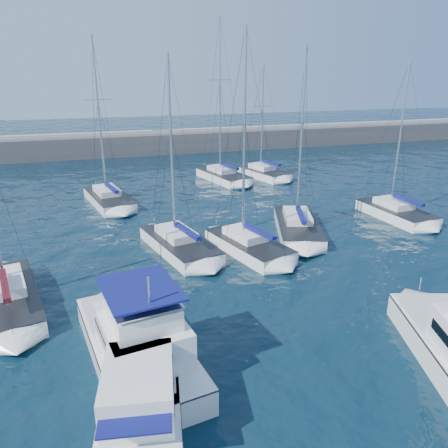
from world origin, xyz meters
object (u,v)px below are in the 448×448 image
object	(u,v)px
sailboat_mid_b	(179,244)
sailboat_mid_e	(396,212)
sailboat_back_c	(264,173)
sailboat_mid_a	(7,298)
sailboat_mid_c	(248,245)
sailboat_back_a	(109,199)
sailboat_back_b	(223,176)
motor_yacht_port_outer	(141,401)
motor_yacht_port_inner	(139,344)
sailboat_mid_d	(298,226)

from	to	relation	value
sailboat_mid_b	sailboat_mid_e	distance (m)	19.75
sailboat_mid_e	sailboat_mid_b	bearing A→B (deg)	-179.87
sailboat_mid_b	sailboat_back_c	distance (m)	24.32
sailboat_mid_a	sailboat_mid_c	world-z (taller)	sailboat_mid_a
sailboat_back_a	sailboat_back_b	world-z (taller)	sailboat_back_b
motor_yacht_port_outer	motor_yacht_port_inner	distance (m)	3.29
sailboat_mid_a	sailboat_back_a	distance (m)	19.56
motor_yacht_port_inner	sailboat_mid_e	bearing A→B (deg)	21.06
sailboat_mid_c	sailboat_mid_e	world-z (taller)	sailboat_mid_c
sailboat_mid_c	sailboat_mid_d	xyz separation A→B (m)	(5.17, 2.55, -0.03)
sailboat_mid_a	sailboat_back_a	size ratio (longest dim) A/B	1.02
motor_yacht_port_inner	sailboat_mid_d	world-z (taller)	sailboat_mid_d
motor_yacht_port_outer	motor_yacht_port_inner	world-z (taller)	motor_yacht_port_inner
motor_yacht_port_inner	sailboat_mid_c	bearing A→B (deg)	40.76
motor_yacht_port_inner	sailboat_back_b	size ratio (longest dim) A/B	0.53
sailboat_mid_d	sailboat_back_c	bearing A→B (deg)	95.01
sailboat_mid_b	sailboat_mid_d	size ratio (longest dim) A/B	0.95
motor_yacht_port_inner	sailboat_mid_a	xyz separation A→B (m)	(-6.28, 7.35, -0.60)
sailboat_mid_b	sailboat_back_a	bearing A→B (deg)	93.59
sailboat_mid_b	sailboat_back_a	xyz separation A→B (m)	(-4.12, 13.56, 0.02)
sailboat_mid_e	sailboat_back_a	size ratio (longest dim) A/B	0.86
sailboat_mid_c	sailboat_mid_e	xyz separation A→B (m)	(15.03, 3.23, -0.03)
sailboat_mid_a	sailboat_back_c	xyz separation A→B (m)	(25.23, 24.33, -0.02)
sailboat_mid_d	sailboat_back_a	world-z (taller)	sailboat_back_a
motor_yacht_port_inner	sailboat_mid_b	world-z (taller)	sailboat_mid_b
sailboat_mid_b	sailboat_mid_c	bearing A→B (deg)	-32.85
sailboat_mid_b	sailboat_back_b	world-z (taller)	sailboat_back_b
sailboat_mid_d	sailboat_back_a	bearing A→B (deg)	157.17
sailboat_back_c	sailboat_mid_e	bearing A→B (deg)	-91.33
sailboat_mid_e	sailboat_back_a	xyz separation A→B (m)	(-23.80, 11.98, 0.02)
sailboat_back_a	motor_yacht_port_outer	bearing A→B (deg)	-102.56
motor_yacht_port_outer	sailboat_mid_d	size ratio (longest dim) A/B	0.53
motor_yacht_port_inner	sailboat_back_b	distance (m)	34.56
motor_yacht_port_inner	sailboat_mid_a	size ratio (longest dim) A/B	0.61
sailboat_mid_d	sailboat_mid_e	size ratio (longest dim) A/B	1.08
sailboat_mid_a	sailboat_back_c	distance (m)	35.05
sailboat_back_c	sailboat_mid_a	bearing A→B (deg)	-153.28
motor_yacht_port_outer	sailboat_mid_c	bearing A→B (deg)	65.78
motor_yacht_port_outer	sailboat_mid_c	xyz separation A→B (m)	(9.33, 13.84, -0.40)
sailboat_mid_e	sailboat_back_b	xyz separation A→B (m)	(-10.27, 17.88, 0.05)
sailboat_mid_b	sailboat_back_a	size ratio (longest dim) A/B	0.87
motor_yacht_port_outer	sailboat_back_b	distance (m)	37.69
sailboat_mid_e	sailboat_back_c	distance (m)	18.59
sailboat_mid_d	sailboat_mid_a	bearing A→B (deg)	-144.82
sailboat_mid_a	sailboat_back_c	size ratio (longest dim) A/B	1.20
sailboat_mid_c	sailboat_back_a	xyz separation A→B (m)	(-8.77, 15.21, -0.01)
motor_yacht_port_inner	sailboat_mid_a	world-z (taller)	sailboat_mid_a
sailboat_mid_b	sailboat_back_a	distance (m)	14.17
motor_yacht_port_outer	sailboat_mid_d	world-z (taller)	sailboat_mid_d
sailboat_mid_c	motor_yacht_port_inner	bearing A→B (deg)	-146.11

